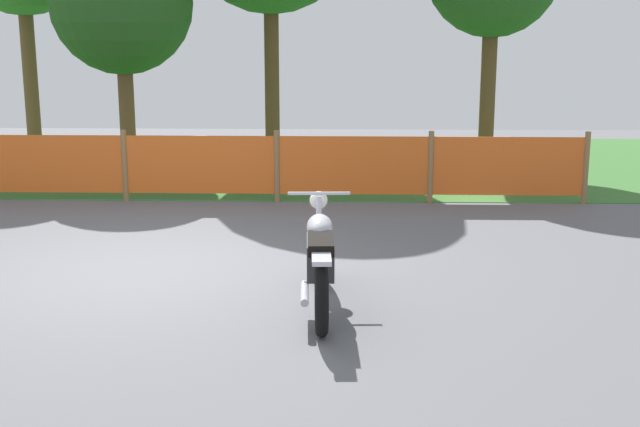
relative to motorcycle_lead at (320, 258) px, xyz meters
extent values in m
cube|color=#5B5B60|center=(-1.88, 1.15, -0.48)|extent=(24.00, 24.00, 0.02)
cube|color=#386B2D|center=(-1.88, 8.12, -0.47)|extent=(24.00, 6.86, 0.01)
cylinder|color=olive|center=(-3.00, 4.69, 0.05)|extent=(0.08, 0.08, 1.05)
cylinder|color=olive|center=(-0.77, 4.69, 0.05)|extent=(0.08, 0.08, 1.05)
cylinder|color=olive|center=(1.46, 4.69, 0.05)|extent=(0.08, 0.08, 1.05)
cylinder|color=olive|center=(3.69, 4.69, 0.05)|extent=(0.08, 0.08, 1.05)
cube|color=orange|center=(-4.11, 4.69, 0.07)|extent=(2.15, 0.02, 0.85)
cube|color=orange|center=(-1.88, 4.69, 0.07)|extent=(2.15, 0.02, 0.85)
cube|color=orange|center=(0.35, 4.69, 0.07)|extent=(2.15, 0.02, 0.85)
cube|color=orange|center=(2.58, 4.69, 0.07)|extent=(2.15, 0.02, 0.85)
cylinder|color=brown|center=(-6.00, 9.31, 1.06)|extent=(0.28, 0.28, 3.08)
cylinder|color=brown|center=(-3.74, 7.88, 0.53)|extent=(0.28, 0.28, 2.01)
sphere|color=#23511E|center=(-3.74, 7.88, 2.42)|extent=(2.52, 2.52, 2.52)
cylinder|color=brown|center=(-1.19, 8.95, 1.12)|extent=(0.28, 0.28, 3.20)
cylinder|color=brown|center=(2.83, 8.30, 0.85)|extent=(0.28, 0.28, 2.64)
torus|color=black|center=(-0.03, 0.70, -0.15)|extent=(0.14, 0.65, 0.65)
cylinder|color=silver|center=(-0.03, 0.70, -0.15)|extent=(0.07, 0.14, 0.14)
torus|color=black|center=(0.04, -0.72, -0.15)|extent=(0.14, 0.65, 0.65)
cylinder|color=silver|center=(0.04, -0.72, -0.15)|extent=(0.07, 0.14, 0.14)
cube|color=#38383D|center=(0.01, -0.06, 0.03)|extent=(0.27, 0.62, 0.32)
ellipsoid|color=#B7B7C1|center=(-0.01, 0.17, 0.26)|extent=(0.27, 0.54, 0.22)
cube|color=black|center=(0.02, -0.32, 0.22)|extent=(0.25, 0.58, 0.10)
cube|color=silver|center=(0.04, -0.72, 0.20)|extent=(0.18, 0.37, 0.04)
cylinder|color=silver|center=(-0.03, 0.63, 0.14)|extent=(0.07, 0.24, 0.58)
sphere|color=white|center=(-0.04, 0.80, 0.38)|extent=(0.19, 0.19, 0.18)
cylinder|color=silver|center=(-0.03, 0.59, 0.49)|extent=(0.61, 0.06, 0.03)
cylinder|color=silver|center=(-0.12, -0.37, -0.22)|extent=(0.10, 0.56, 0.07)
camera|label=1|loc=(0.23, -7.59, 2.15)|focal=48.16mm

